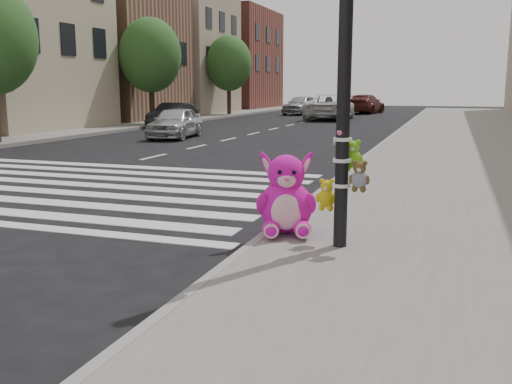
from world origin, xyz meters
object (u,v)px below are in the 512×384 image
at_px(pink_bunny, 286,200).
at_px(car_dark_far, 173,115).
at_px(signal_pole, 344,108).
at_px(car_silver_far, 175,122).
at_px(red_teddy, 290,223).
at_px(car_white_near, 330,107).

height_order(pink_bunny, car_dark_far, pink_bunny).
distance_m(signal_pole, car_silver_far, 16.96).
xyz_separation_m(red_teddy, car_white_near, (-5.30, 28.33, 0.56)).
height_order(signal_pole, car_white_near, signal_pole).
height_order(car_silver_far, car_dark_far, car_silver_far).
distance_m(red_teddy, car_dark_far, 22.48).
xyz_separation_m(signal_pole, pink_bunny, (-0.80, 0.35, -1.21)).
xyz_separation_m(red_teddy, car_silver_far, (-8.56, 13.51, 0.40)).
bearing_deg(car_dark_far, car_white_near, 53.69).
bearing_deg(car_white_near, pink_bunny, 97.40).
bearing_deg(car_silver_far, red_teddy, -65.53).
xyz_separation_m(car_dark_far, car_white_near, (6.30, 9.08, 0.17)).
distance_m(red_teddy, car_silver_far, 16.00).
xyz_separation_m(signal_pole, red_teddy, (-0.81, 0.58, -1.57)).
height_order(car_silver_far, car_white_near, car_white_near).
bearing_deg(signal_pole, car_silver_far, 123.62).
bearing_deg(signal_pole, car_white_near, 101.93).
bearing_deg(pink_bunny, car_dark_far, 102.64).
bearing_deg(pink_bunny, car_silver_far, 103.80).
relative_size(signal_pole, car_dark_far, 1.06).
bearing_deg(car_white_near, car_dark_far, 52.12).
height_order(car_dark_far, car_white_near, car_white_near).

